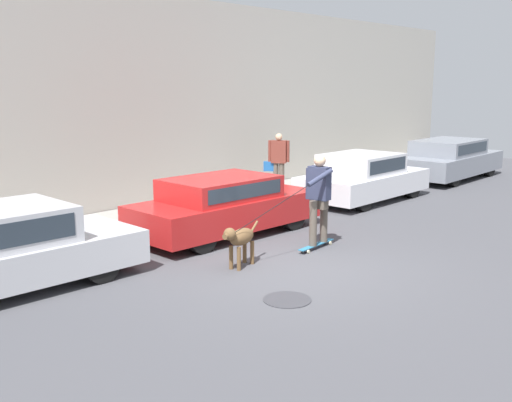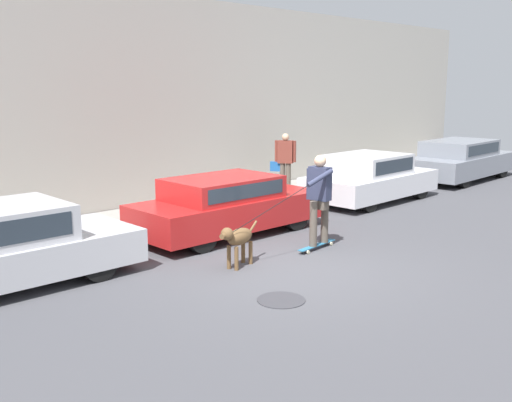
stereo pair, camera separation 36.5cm
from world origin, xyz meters
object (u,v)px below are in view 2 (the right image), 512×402
(parked_car_3, at_px, (461,160))
(fire_hydrant, at_px, (396,174))
(parked_car_1, at_px, (227,206))
(pedestrian_with_bag, at_px, (285,160))
(skateboarder, at_px, (319,196))
(dog, at_px, (238,238))
(parked_car_2, at_px, (370,179))

(parked_car_3, xyz_separation_m, fire_hydrant, (-2.52, 0.81, -0.27))
(parked_car_1, relative_size, fire_hydrant, 5.74)
(pedestrian_with_bag, xyz_separation_m, fire_hydrant, (3.89, -1.08, -0.66))
(parked_car_3, bearing_deg, parked_car_1, 178.50)
(pedestrian_with_bag, height_order, fire_hydrant, pedestrian_with_bag)
(skateboarder, height_order, pedestrian_with_bag, skateboarder)
(parked_car_3, relative_size, skateboarder, 1.70)
(parked_car_3, bearing_deg, dog, -172.58)
(fire_hydrant, bearing_deg, skateboarder, -158.50)
(pedestrian_with_bag, bearing_deg, parked_car_1, 174.05)
(parked_car_2, height_order, pedestrian_with_bag, pedestrian_with_bag)
(dog, xyz_separation_m, skateboarder, (1.88, -0.21, 0.52))
(skateboarder, bearing_deg, fire_hydrant, -163.73)
(parked_car_2, bearing_deg, dog, -164.82)
(parked_car_1, xyz_separation_m, parked_car_2, (5.12, -0.00, 0.00))
(fire_hydrant, bearing_deg, dog, -163.89)
(parked_car_2, xyz_separation_m, dog, (-6.52, -1.82, -0.10))
(dog, height_order, pedestrian_with_bag, pedestrian_with_bag)
(parked_car_2, height_order, skateboarder, skateboarder)
(fire_hydrant, bearing_deg, parked_car_1, -174.03)
(pedestrian_with_bag, relative_size, fire_hydrant, 2.25)
(parked_car_1, bearing_deg, fire_hydrant, 7.07)
(dog, distance_m, skateboarder, 1.97)
(parked_car_1, distance_m, parked_car_3, 10.23)
(parked_car_3, bearing_deg, fire_hydrant, 160.68)
(parked_car_2, bearing_deg, parked_car_3, -0.45)
(skateboarder, bearing_deg, parked_car_2, -161.50)
(parked_car_2, xyz_separation_m, pedestrian_with_bag, (-1.30, 1.88, 0.43))
(parked_car_2, relative_size, skateboarder, 1.46)
(parked_car_2, height_order, parked_car_3, parked_car_3)
(parked_car_3, relative_size, dog, 4.40)
(dog, xyz_separation_m, fire_hydrant, (9.11, 2.63, -0.13))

